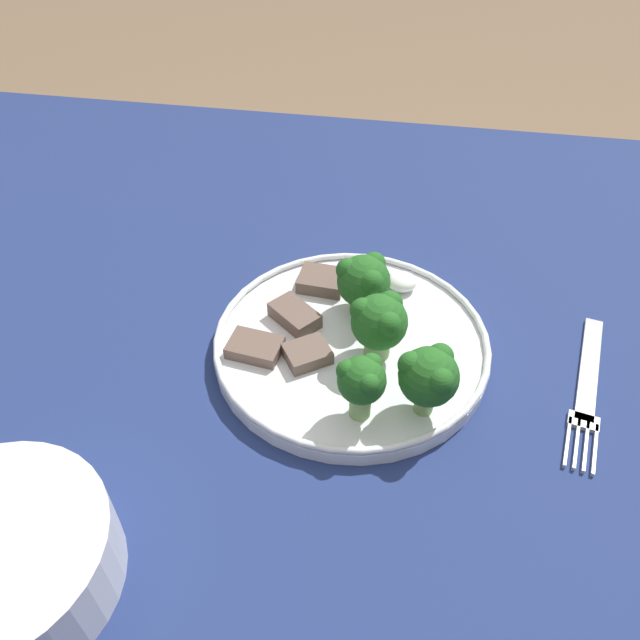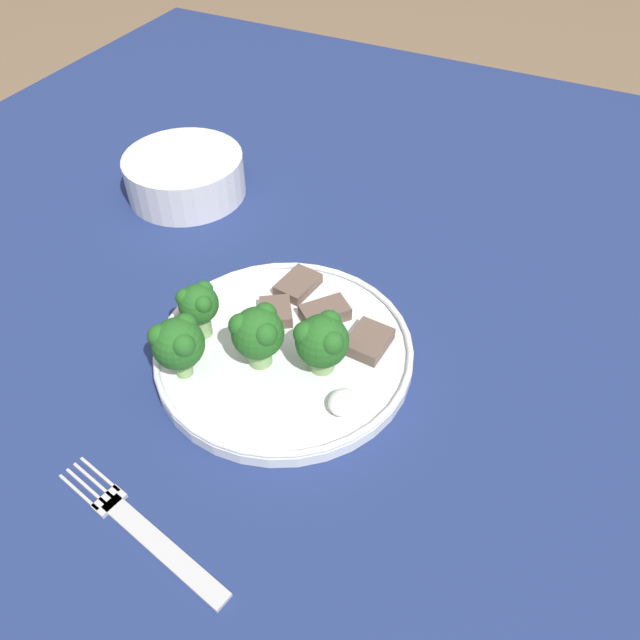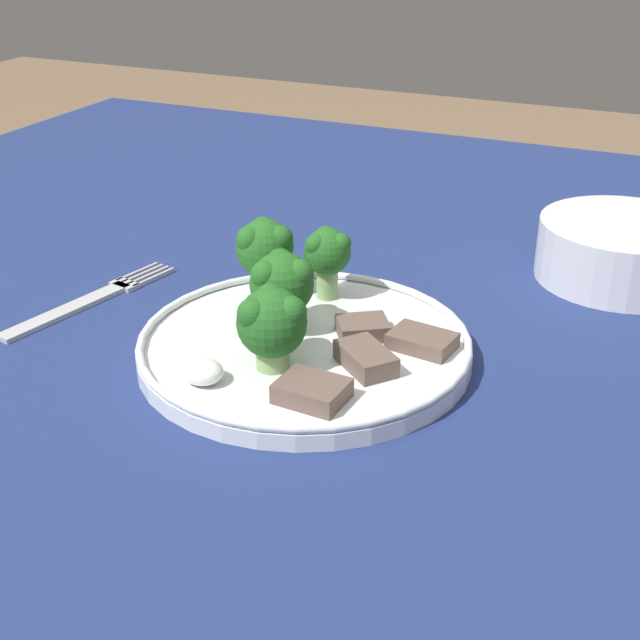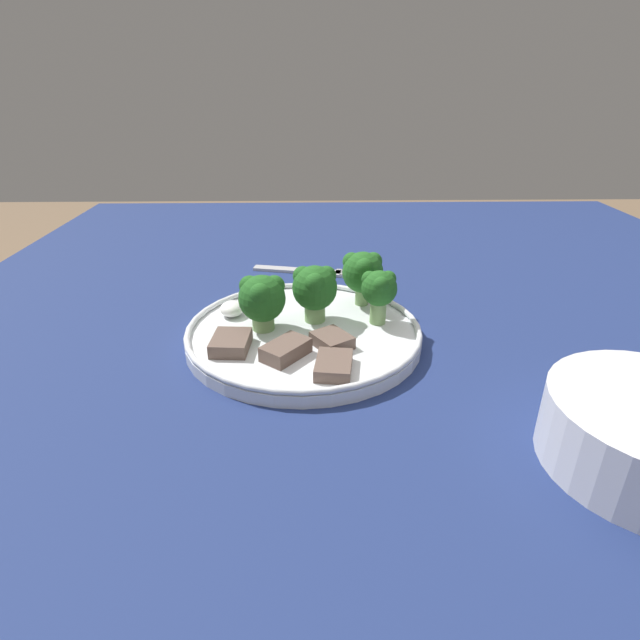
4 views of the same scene
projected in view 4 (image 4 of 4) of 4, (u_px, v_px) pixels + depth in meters
name	position (u px, v px, depth m)	size (l,w,h in m)	color
table	(399.00, 429.00, 0.51)	(1.37, 1.10, 0.72)	navy
dinner_plate	(304.00, 333.00, 0.51)	(0.24, 0.24, 0.02)	white
fork	(313.00, 271.00, 0.70)	(0.05, 0.17, 0.00)	#B2B2B7
broccoli_floret_near_rim_left	(315.00, 288.00, 0.52)	(0.05, 0.05, 0.06)	#7FA866
broccoli_floret_center_left	(379.00, 289.00, 0.51)	(0.04, 0.04, 0.06)	#7FA866
broccoli_floret_back_left	(262.00, 298.00, 0.50)	(0.05, 0.05, 0.06)	#7FA866
broccoli_floret_front_left	(363.00, 271.00, 0.55)	(0.05, 0.05, 0.06)	#7FA866
meat_slice_front_slice	(286.00, 350.00, 0.46)	(0.05, 0.05, 0.01)	brown
meat_slice_middle_slice	(334.00, 365.00, 0.44)	(0.05, 0.04, 0.01)	brown
meat_slice_rear_slice	(231.00, 343.00, 0.47)	(0.05, 0.04, 0.01)	brown
meat_slice_edge_slice	(332.00, 340.00, 0.48)	(0.05, 0.04, 0.01)	brown
sauce_dollop	(232.00, 309.00, 0.54)	(0.03, 0.03, 0.02)	white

